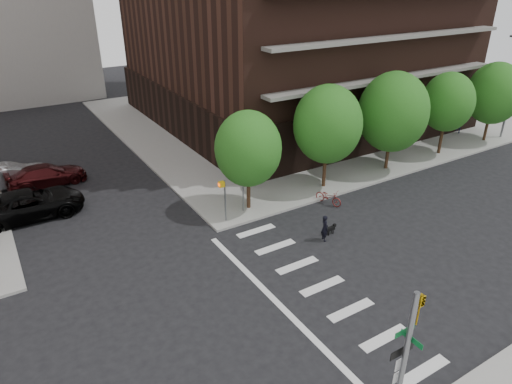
{
  "coord_description": "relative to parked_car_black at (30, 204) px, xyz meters",
  "views": [
    {
      "loc": [
        -8.88,
        -13.25,
        13.54
      ],
      "look_at": [
        3.0,
        6.0,
        2.5
      ],
      "focal_mm": 32.0,
      "sensor_mm": 36.0,
      "label": 1
    }
  ],
  "objects": [
    {
      "name": "ground",
      "position": [
        7.71,
        -14.58,
        -0.86
      ],
      "size": [
        120.0,
        120.0,
        0.0
      ],
      "primitive_type": "plane",
      "color": "black",
      "rests_on": "ground"
    },
    {
      "name": "sidewalk_ne",
      "position": [
        28.21,
        8.92,
        -0.79
      ],
      "size": [
        39.0,
        33.0,
        0.15
      ],
      "primitive_type": "cube",
      "color": "gray",
      "rests_on": "ground"
    },
    {
      "name": "crosswalk",
      "position": [
        9.91,
        -14.58,
        -0.86
      ],
      "size": [
        3.85,
        13.0,
        0.01
      ],
      "color": "silver",
      "rests_on": "ground"
    },
    {
      "name": "tree_a",
      "position": [
        11.71,
        -6.08,
        3.18
      ],
      "size": [
        4.0,
        4.0,
        5.9
      ],
      "color": "#301E11",
      "rests_on": "sidewalk_ne"
    },
    {
      "name": "tree_b",
      "position": [
        17.71,
        -6.08,
        3.68
      ],
      "size": [
        4.5,
        4.5,
        6.65
      ],
      "color": "#301E11",
      "rests_on": "sidewalk_ne"
    },
    {
      "name": "tree_c",
      "position": [
        23.71,
        -6.08,
        3.58
      ],
      "size": [
        5.0,
        5.0,
        6.8
      ],
      "color": "#301E11",
      "rests_on": "sidewalk_ne"
    },
    {
      "name": "tree_d",
      "position": [
        29.71,
        -6.08,
        3.48
      ],
      "size": [
        4.0,
        4.0,
        6.2
      ],
      "color": "#301E11",
      "rests_on": "sidewalk_ne"
    },
    {
      "name": "tree_e",
      "position": [
        35.71,
        -6.08,
        3.38
      ],
      "size": [
        4.5,
        4.5,
        6.35
      ],
      "color": "#301E11",
      "rests_on": "sidewalk_ne"
    },
    {
      "name": "pedestrian_signal",
      "position": [
        10.02,
        -6.66,
        0.99
      ],
      "size": [
        2.18,
        0.67,
        2.6
      ],
      "color": "slate",
      "rests_on": "sidewalk_ne"
    },
    {
      "name": "parked_car_black",
      "position": [
        0.0,
        0.0,
        0.0
      ],
      "size": [
        2.88,
        6.22,
        1.73
      ],
      "primitive_type": "imported",
      "rotation": [
        0.0,
        0.0,
        1.57
      ],
      "color": "black",
      "rests_on": "ground"
    },
    {
      "name": "parked_car_maroon",
      "position": [
        1.64,
        4.37,
        -0.11
      ],
      "size": [
        2.17,
        5.2,
        1.5
      ],
      "primitive_type": "imported",
      "rotation": [
        0.0,
        0.0,
        1.58
      ],
      "color": "#380D0F",
      "rests_on": "ground"
    },
    {
      "name": "parked_car_silver",
      "position": [
        -0.49,
        5.44,
        -0.05
      ],
      "size": [
        2.16,
        5.05,
        1.62
      ],
      "primitive_type": "imported",
      "rotation": [
        0.0,
        0.0,
        1.66
      ],
      "color": "#ADAFB5",
      "rests_on": "ground"
    },
    {
      "name": "scooter",
      "position": [
        16.44,
        -8.12,
        -0.37
      ],
      "size": [
        1.19,
        1.99,
        0.99
      ],
      "primitive_type": "imported",
      "rotation": [
        0.0,
        0.0,
        0.3
      ],
      "color": "maroon",
      "rests_on": "ground"
    },
    {
      "name": "dog_walker",
      "position": [
        13.41,
        -11.4,
        -0.09
      ],
      "size": [
        0.64,
        0.5,
        1.55
      ],
      "primitive_type": "imported",
      "rotation": [
        0.0,
        0.0,
        1.31
      ],
      "color": "black",
      "rests_on": "ground"
    },
    {
      "name": "dog",
      "position": [
        14.15,
        -11.09,
        -0.51
      ],
      "size": [
        0.66,
        0.2,
        0.56
      ],
      "rotation": [
        0.0,
        0.0,
        0.04
      ],
      "color": "black",
      "rests_on": "ground"
    },
    {
      "name": "pedestrian_far",
      "position": [
        35.38,
        -3.58,
        0.24
      ],
      "size": [
        1.05,
        0.89,
        1.92
      ],
      "primitive_type": "imported",
      "rotation": [
        0.0,
        0.0,
        -1.76
      ],
      "color": "#22294F",
      "rests_on": "sidewalk_ne"
    }
  ]
}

